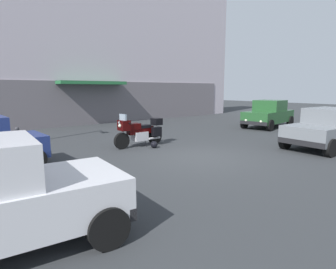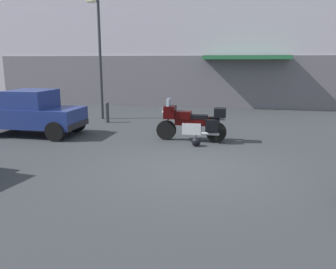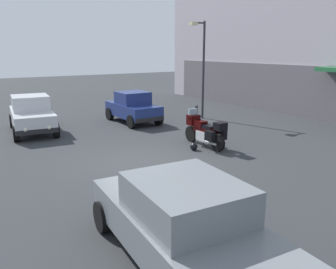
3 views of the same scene
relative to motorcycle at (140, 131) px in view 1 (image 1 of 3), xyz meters
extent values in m
plane|color=#2D3033|center=(0.41, -2.91, -0.62)|extent=(80.00, 80.00, 0.00)
cube|color=#B2A8B2|center=(0.41, 9.33, 4.56)|extent=(29.54, 2.40, 10.36)
cube|color=#625C62|center=(0.41, 8.11, 0.78)|extent=(26.58, 0.12, 2.80)
cube|color=#236638|center=(1.65, 7.68, 2.08)|extent=(4.40, 1.10, 0.20)
cylinder|color=black|center=(-0.86, 0.00, -0.30)|extent=(0.64, 0.14, 0.64)
cylinder|color=black|center=(0.76, 0.01, -0.30)|extent=(0.64, 0.14, 0.64)
cylinder|color=#B7B7BC|center=(-0.84, 0.00, 0.13)|extent=(0.33, 0.07, 0.68)
cube|color=#B7B7BC|center=(-0.01, 0.00, -0.20)|extent=(0.60, 0.40, 0.36)
cube|color=black|center=(-0.01, 0.00, 0.04)|extent=(1.10, 0.29, 0.28)
cube|color=black|center=(-0.31, 0.00, 0.22)|extent=(0.52, 0.34, 0.24)
cube|color=black|center=(0.19, 0.00, 0.18)|extent=(0.56, 0.30, 0.12)
cube|color=black|center=(-0.74, 0.00, 0.30)|extent=(0.36, 0.44, 0.40)
cube|color=#8C9EAD|center=(-0.78, 0.00, 0.60)|extent=(0.08, 0.40, 0.28)
sphere|color=#EAEACC|center=(-0.92, -0.01, 0.30)|extent=(0.14, 0.14, 0.14)
cylinder|color=black|center=(-0.66, 0.00, 0.40)|extent=(0.04, 0.62, 0.04)
cylinder|color=#B7B7BC|center=(0.60, -0.19, -0.32)|extent=(0.55, 0.09, 0.09)
cube|color=black|center=(0.65, -0.27, -0.04)|extent=(0.40, 0.20, 0.36)
cube|color=black|center=(0.64, 0.29, -0.04)|extent=(0.40, 0.20, 0.36)
cube|color=black|center=(0.86, 0.01, 0.33)|extent=(0.36, 0.40, 0.28)
cylinder|color=black|center=(0.15, -0.18, -0.47)|extent=(0.02, 0.13, 0.29)
sphere|color=black|center=(0.21, -0.67, -0.48)|extent=(0.28, 0.28, 0.28)
cube|color=#8C9EAD|center=(-5.40, -5.10, 0.70)|extent=(0.21, 1.39, 0.54)
cube|color=black|center=(-4.15, -5.23, -0.20)|extent=(0.29, 1.64, 0.20)
cylinder|color=black|center=(-4.47, -4.42, -0.30)|extent=(0.66, 0.29, 0.64)
cylinder|color=black|center=(-4.63, -5.97, -0.30)|extent=(0.66, 0.29, 0.64)
sphere|color=silver|center=(-4.06, -4.79, -0.08)|extent=(0.14, 0.14, 0.14)
sphere|color=silver|center=(-4.15, -5.69, -0.08)|extent=(0.14, 0.14, 0.14)
cube|color=slate|center=(5.79, -5.02, 0.02)|extent=(4.61, 2.06, 0.64)
cube|color=slate|center=(5.84, -5.03, 0.64)|extent=(2.01, 1.75, 0.60)
cube|color=#8C9EAD|center=(4.94, -4.97, 0.64)|extent=(0.16, 1.50, 0.48)
cube|color=black|center=(3.59, -4.87, -0.20)|extent=(0.24, 1.76, 0.20)
cylinder|color=black|center=(7.64, -4.31, -0.30)|extent=(0.65, 0.26, 0.64)
cylinder|color=black|center=(4.05, -4.06, -0.30)|extent=(0.65, 0.26, 0.64)
cylinder|color=black|center=(3.94, -5.74, -0.30)|extent=(0.65, 0.26, 0.64)
cube|color=#8C9EAD|center=(-4.90, -0.23, 0.64)|extent=(0.08, 1.33, 0.48)
cube|color=black|center=(-3.90, -0.22, -0.20)|extent=(0.14, 1.56, 0.20)
cylinder|color=black|center=(-4.29, -0.96, -0.30)|extent=(0.64, 0.23, 0.64)
cylinder|color=black|center=(-4.31, 0.52, -0.30)|extent=(0.64, 0.23, 0.64)
cube|color=#235128|center=(9.25, -0.17, 0.04)|extent=(3.96, 2.07, 0.68)
cube|color=#235128|center=(9.40, -0.16, 0.70)|extent=(1.76, 1.68, 0.64)
cube|color=#8C9EAD|center=(8.66, -0.24, 0.70)|extent=(0.22, 1.39, 0.54)
cube|color=#8C9EAD|center=(10.15, -0.07, 0.70)|extent=(0.22, 1.39, 0.51)
cube|color=black|center=(7.42, -0.39, -0.20)|extent=(0.31, 1.64, 0.20)
cube|color=black|center=(11.09, 0.04, -0.20)|extent=(0.31, 1.64, 0.20)
cylinder|color=black|center=(7.90, -1.12, -0.30)|extent=(0.66, 0.29, 0.64)
cylinder|color=black|center=(7.72, 0.43, -0.30)|extent=(0.66, 0.29, 0.64)
cylinder|color=black|center=(10.78, -0.78, -0.30)|extent=(0.66, 0.29, 0.64)
cylinder|color=black|center=(10.60, 0.77, -0.30)|extent=(0.66, 0.29, 0.64)
sphere|color=silver|center=(7.42, -0.84, -0.08)|extent=(0.14, 0.14, 0.14)
sphere|color=silver|center=(7.31, 0.05, -0.08)|extent=(0.14, 0.14, 0.14)
cylinder|color=#333338|center=(-3.95, 2.58, -0.23)|extent=(0.16, 0.16, 0.79)
sphere|color=#333338|center=(-3.95, 2.58, 0.17)|extent=(0.16, 0.16, 0.16)
camera|label=1|loc=(-6.46, -9.52, 1.70)|focal=30.56mm
camera|label=2|loc=(1.50, -10.66, 1.93)|focal=36.52mm
camera|label=3|loc=(10.09, -8.09, 3.00)|focal=37.12mm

